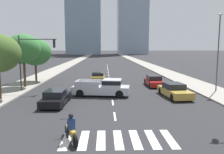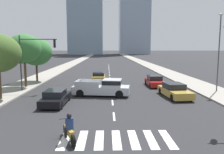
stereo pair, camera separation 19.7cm
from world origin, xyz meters
TOP-DOWN VIEW (x-y plane):
  - sidewalk_east at (11.02, 30.00)m, footprint 4.00×260.00m
  - sidewalk_west at (-11.02, 30.00)m, footprint 4.00×260.00m
  - crosswalk_near at (0.00, 4.98)m, footprint 5.85×2.54m
  - lane_divider_center at (0.00, 32.98)m, footprint 0.14×50.00m
  - motorcycle_third at (-2.44, 4.83)m, footprint 1.12×2.09m
  - pickup_truck at (-0.80, 15.85)m, footprint 5.86×2.80m
  - sedan_gold_0 at (6.10, 15.09)m, footprint 2.35×4.88m
  - sedan_red_1 at (5.52, 21.46)m, footprint 1.89×4.43m
  - sedan_black_2 at (-4.83, 12.42)m, footprint 1.94×4.46m
  - sedan_gold_3 at (-1.71, 26.43)m, footprint 2.02×4.42m
  - traffic_signal_far at (-8.37, 18.24)m, footprint 4.27×0.28m
  - street_lamp_east at (11.32, 17.26)m, footprint 0.50×0.24m
  - street_tree_second at (-10.22, 20.60)m, footprint 3.96×3.96m
  - street_tree_third at (-10.22, 25.00)m, footprint 4.39×4.39m

SIDE VIEW (x-z plane):
  - lane_divider_center at x=0.00m, z-range 0.00..0.01m
  - crosswalk_near at x=0.00m, z-range 0.00..0.01m
  - sidewalk_east at x=11.02m, z-range 0.00..0.15m
  - sidewalk_west at x=-11.02m, z-range 0.00..0.15m
  - sedan_gold_3 at x=-1.71m, z-range -0.04..1.16m
  - sedan_black_2 at x=-4.83m, z-range -0.05..1.21m
  - motorcycle_third at x=-2.44m, z-range -0.16..1.33m
  - sedan_red_1 at x=5.52m, z-range -0.06..1.25m
  - sedan_gold_0 at x=6.10m, z-range -0.05..1.28m
  - pickup_truck at x=-0.80m, z-range -0.02..1.65m
  - traffic_signal_far at x=-8.37m, z-range 1.23..7.15m
  - street_tree_third at x=-10.22m, z-range 1.24..7.17m
  - street_tree_second at x=-10.22m, z-range 1.57..7.79m
  - street_lamp_east at x=11.32m, z-range 0.76..8.92m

